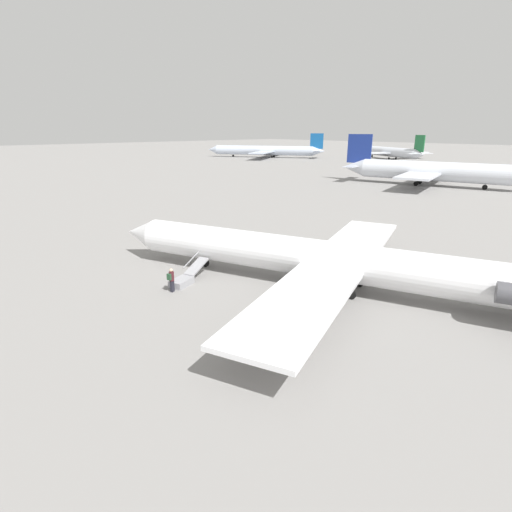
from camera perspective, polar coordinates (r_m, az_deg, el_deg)
The scene contains 7 objects.
ground_plane at distance 29.83m, azimuth 8.41°, elevation -4.22°, with size 600.00×600.00×0.00m, color gray.
airplane_main at distance 28.82m, azimuth 10.59°, elevation -0.56°, with size 34.87×27.40×7.23m.
airplane_far_center at distance 162.71m, azimuth 18.49°, elevation 13.94°, with size 37.30×29.41×8.94m.
airplane_taxiing_distant at distance 88.59m, azimuth 23.60°, elevation 11.08°, with size 37.24×28.23×9.90m.
airplane_far_right at distance 163.30m, azimuth 1.37°, elevation 14.86°, with size 42.97×34.23×9.25m.
boarding_stairs at distance 30.25m, azimuth -10.16°, elevation -3.22°, with size 2.35×4.12×1.77m.
passenger at distance 28.70m, azimuth -12.00°, elevation -3.18°, with size 0.44×0.57×1.74m.
Camera 1 is at (-16.84, 21.99, 11.08)m, focal length 28.00 mm.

